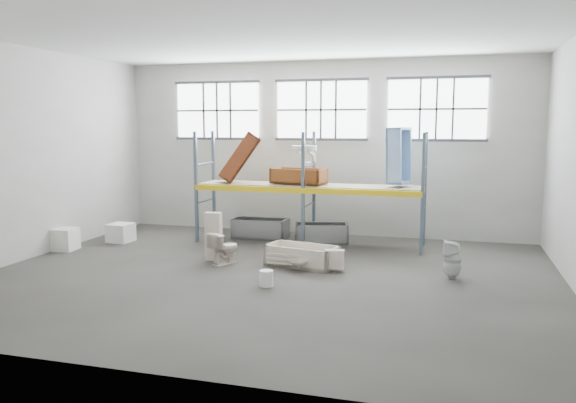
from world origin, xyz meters
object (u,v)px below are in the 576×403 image
(toilet_beige, at_px, (224,248))
(blue_tub_upright, at_px, (399,156))
(cistern_tall, at_px, (214,236))
(bucket, at_px, (266,278))
(rust_tub_flat, at_px, (299,176))
(toilet_white, at_px, (452,260))
(carton_near, at_px, (63,239))
(bathtub_beige, at_px, (302,256))
(steel_tub_left, at_px, (260,228))
(steel_tub_right, at_px, (322,233))

(toilet_beige, relative_size, blue_tub_upright, 0.52)
(cistern_tall, height_order, bucket, cistern_tall)
(rust_tub_flat, bearing_deg, toilet_white, -33.14)
(toilet_white, relative_size, rust_tub_flat, 0.57)
(carton_near, bearing_deg, rust_tub_flat, 24.40)
(bathtub_beige, relative_size, bucket, 5.01)
(carton_near, bearing_deg, steel_tub_left, 33.21)
(rust_tub_flat, distance_m, blue_tub_upright, 2.69)
(toilet_beige, distance_m, steel_tub_right, 3.37)
(rust_tub_flat, relative_size, blue_tub_upright, 1.00)
(carton_near, bearing_deg, bathtub_beige, 0.72)
(bathtub_beige, bearing_deg, steel_tub_left, 137.00)
(steel_tub_left, relative_size, carton_near, 2.31)
(steel_tub_left, height_order, blue_tub_upright, blue_tub_upright)
(toilet_white, distance_m, blue_tub_upright, 3.66)
(bathtub_beige, bearing_deg, toilet_white, 8.83)
(bucket, bearing_deg, cistern_tall, 136.72)
(toilet_white, bearing_deg, blue_tub_upright, -160.44)
(steel_tub_left, bearing_deg, blue_tub_upright, -3.27)
(rust_tub_flat, bearing_deg, bathtub_beige, -73.23)
(cistern_tall, xyz_separation_m, blue_tub_upright, (4.04, 2.56, 1.83))
(bucket, bearing_deg, bathtub_beige, 81.60)
(toilet_beige, distance_m, blue_tub_upright, 5.06)
(toilet_beige, distance_m, bucket, 2.12)
(toilet_white, distance_m, steel_tub_right, 4.44)
(toilet_beige, height_order, blue_tub_upright, blue_tub_upright)
(toilet_beige, relative_size, carton_near, 1.14)
(toilet_beige, bearing_deg, bathtub_beige, -146.71)
(cistern_tall, height_order, toilet_white, cistern_tall)
(toilet_beige, distance_m, steel_tub_left, 3.08)
(steel_tub_left, bearing_deg, steel_tub_right, -3.98)
(blue_tub_upright, bearing_deg, cistern_tall, -147.66)
(cistern_tall, bearing_deg, carton_near, 175.13)
(cistern_tall, xyz_separation_m, rust_tub_flat, (1.42, 2.45, 1.25))
(steel_tub_right, bearing_deg, toilet_white, -39.55)
(steel_tub_left, bearing_deg, toilet_white, -29.48)
(steel_tub_right, relative_size, rust_tub_flat, 1.00)
(bathtub_beige, height_order, steel_tub_right, steel_tub_right)
(steel_tub_right, relative_size, carton_near, 2.17)
(steel_tub_right, xyz_separation_m, carton_near, (-6.15, -2.72, 0.02))
(rust_tub_flat, xyz_separation_m, carton_near, (-5.56, -2.52, -1.54))
(cistern_tall, xyz_separation_m, bucket, (1.89, -1.78, -0.41))
(toilet_beige, distance_m, carton_near, 4.53)
(carton_near, bearing_deg, bucket, -15.85)
(cistern_tall, distance_m, steel_tub_left, 2.80)
(cistern_tall, distance_m, rust_tub_flat, 3.10)
(toilet_beige, bearing_deg, bucket, 158.84)
(steel_tub_right, height_order, bucket, steel_tub_right)
(bathtub_beige, bearing_deg, cistern_tall, -167.78)
(blue_tub_upright, relative_size, bucket, 4.49)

